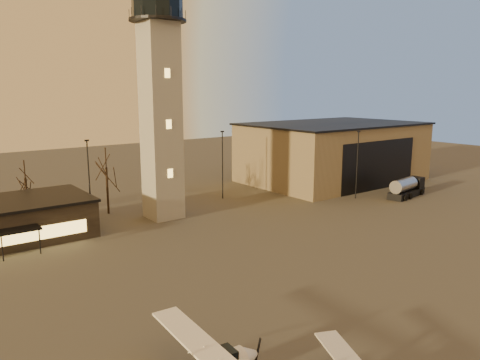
% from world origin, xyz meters
% --- Properties ---
extents(ground, '(220.00, 220.00, 0.00)m').
position_xyz_m(ground, '(0.00, 0.00, 0.00)').
color(ground, '#464441').
rests_on(ground, ground).
extents(control_tower, '(6.80, 6.80, 32.60)m').
position_xyz_m(control_tower, '(0.00, 30.00, 16.33)').
color(control_tower, '#9B9893').
rests_on(control_tower, ground).
extents(hangar, '(30.60, 20.60, 10.30)m').
position_xyz_m(hangar, '(36.00, 33.98, 5.15)').
color(hangar, '#867457').
rests_on(hangar, ground).
extents(light_poles, '(58.50, 12.25, 10.14)m').
position_xyz_m(light_poles, '(0.50, 31.00, 5.41)').
color(light_poles, black).
rests_on(light_poles, ground).
extents(tree_row, '(37.20, 9.20, 8.80)m').
position_xyz_m(tree_row, '(-13.70, 39.16, 5.94)').
color(tree_row, black).
rests_on(tree_row, ground).
extents(fuel_truck, '(8.26, 3.59, 2.97)m').
position_xyz_m(fuel_truck, '(35.09, 18.10, 1.17)').
color(fuel_truck, black).
rests_on(fuel_truck, ground).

